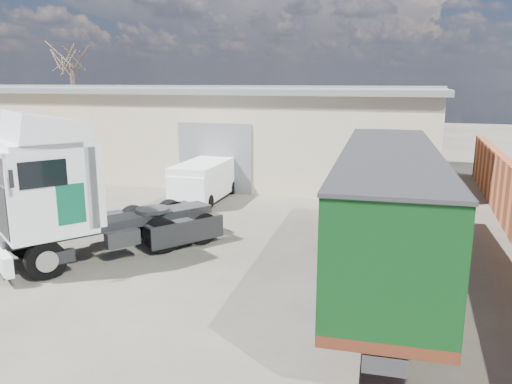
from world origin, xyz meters
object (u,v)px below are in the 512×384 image
(panel_van, at_px, (203,181))
(orange_skip, at_px, (58,169))
(bare_tree, at_px, (70,51))
(box_trailer, at_px, (387,203))
(tractor_unit, at_px, (74,198))

(panel_van, distance_m, orange_skip, 9.76)
(bare_tree, relative_size, box_trailer, 0.81)
(bare_tree, xyz_separation_m, tractor_unit, (15.48, -20.66, -5.88))
(bare_tree, height_order, tractor_unit, bare_tree)
(orange_skip, bearing_deg, panel_van, -12.72)
(tractor_unit, relative_size, box_trailer, 0.62)
(bare_tree, relative_size, orange_skip, 3.14)
(tractor_unit, distance_m, box_trailer, 9.73)
(bare_tree, height_order, panel_van, bare_tree)
(tractor_unit, bearing_deg, orange_skip, 166.32)
(panel_van, xyz_separation_m, orange_skip, (-9.65, 1.49, -0.17))
(bare_tree, distance_m, orange_skip, 14.26)
(bare_tree, distance_m, tractor_unit, 26.47)
(panel_van, height_order, orange_skip, panel_van)
(tractor_unit, relative_size, orange_skip, 2.41)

